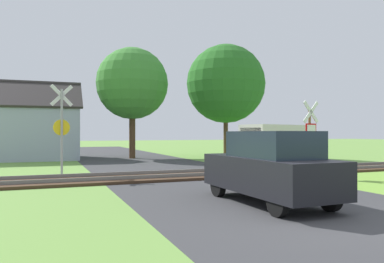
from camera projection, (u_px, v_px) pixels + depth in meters
name	position (u px, v px, depth m)	size (l,w,h in m)	color
ground_plane	(330.00, 219.00, 7.52)	(160.00, 160.00, 0.00)	#6B9942
road_asphalt	(274.00, 202.00, 9.38)	(6.98, 80.00, 0.01)	#38383A
rail_track	(190.00, 175.00, 14.85)	(60.00, 2.60, 0.22)	#422D1E
stop_sign_near	(310.00, 134.00, 14.51)	(0.86, 0.22, 2.99)	brown
crossing_sign_far	(62.00, 125.00, 14.76)	(0.87, 0.17, 3.67)	#9E9EA5
house	(23.00, 131.00, 24.60)	(7.52, 5.94, 5.21)	#99A3B7
tree_center	(132.00, 84.00, 25.60)	(4.90, 4.90, 7.58)	#513823
tree_right	(226.00, 84.00, 26.41)	(5.54, 5.54, 7.98)	#513823
mail_truck	(272.00, 141.00, 23.02)	(5.23, 3.23, 2.24)	silver
parked_car	(269.00, 167.00, 9.20)	(1.74, 4.04, 1.78)	black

